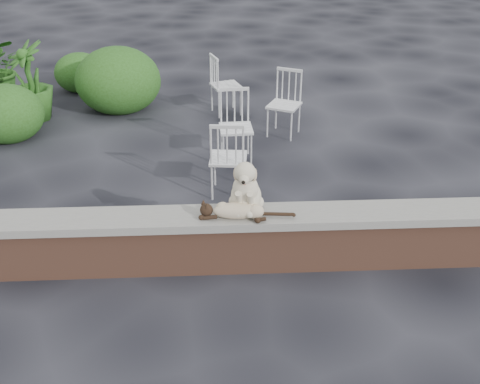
{
  "coord_description": "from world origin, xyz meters",
  "views": [
    {
      "loc": [
        0.08,
        -4.52,
        3.27
      ],
      "look_at": [
        0.31,
        0.2,
        0.7
      ],
      "focal_mm": 42.73,
      "sensor_mm": 36.0,
      "label": 1
    }
  ],
  "objects_px": {
    "chair_b": "(236,127)",
    "potted_plant_b": "(29,81)",
    "chair_c": "(228,157)",
    "cat": "(238,209)",
    "chair_d": "(284,104)",
    "chair_e": "(226,85)",
    "dog": "(246,183)"
  },
  "relations": [
    {
      "from": "dog",
      "to": "chair_b",
      "type": "height_order",
      "value": "dog"
    },
    {
      "from": "cat",
      "to": "chair_e",
      "type": "height_order",
      "value": "chair_e"
    },
    {
      "from": "chair_c",
      "to": "cat",
      "type": "bearing_deg",
      "value": 97.37
    },
    {
      "from": "chair_b",
      "to": "chair_e",
      "type": "relative_size",
      "value": 1.0
    },
    {
      "from": "chair_d",
      "to": "chair_e",
      "type": "height_order",
      "value": "same"
    },
    {
      "from": "chair_b",
      "to": "potted_plant_b",
      "type": "bearing_deg",
      "value": 148.78
    },
    {
      "from": "dog",
      "to": "chair_b",
      "type": "relative_size",
      "value": 0.58
    },
    {
      "from": "dog",
      "to": "chair_e",
      "type": "relative_size",
      "value": 0.58
    },
    {
      "from": "dog",
      "to": "chair_b",
      "type": "bearing_deg",
      "value": 98.64
    },
    {
      "from": "dog",
      "to": "potted_plant_b",
      "type": "relative_size",
      "value": 0.45
    },
    {
      "from": "chair_d",
      "to": "chair_c",
      "type": "bearing_deg",
      "value": -90.13
    },
    {
      "from": "chair_e",
      "to": "cat",
      "type": "bearing_deg",
      "value": 162.26
    },
    {
      "from": "dog",
      "to": "potted_plant_b",
      "type": "distance_m",
      "value": 5.02
    },
    {
      "from": "cat",
      "to": "dog",
      "type": "bearing_deg",
      "value": 70.75
    },
    {
      "from": "chair_b",
      "to": "chair_e",
      "type": "bearing_deg",
      "value": 89.74
    },
    {
      "from": "chair_d",
      "to": "chair_c",
      "type": "xyz_separation_m",
      "value": [
        -0.86,
        -1.74,
        0.0
      ]
    },
    {
      "from": "chair_b",
      "to": "chair_c",
      "type": "height_order",
      "value": "same"
    },
    {
      "from": "dog",
      "to": "chair_c",
      "type": "bearing_deg",
      "value": 103.75
    },
    {
      "from": "cat",
      "to": "potted_plant_b",
      "type": "bearing_deg",
      "value": 134.79
    },
    {
      "from": "chair_d",
      "to": "potted_plant_b",
      "type": "distance_m",
      "value": 3.89
    },
    {
      "from": "cat",
      "to": "chair_e",
      "type": "distance_m",
      "value": 4.23
    },
    {
      "from": "chair_e",
      "to": "chair_d",
      "type": "bearing_deg",
      "value": -156.95
    },
    {
      "from": "chair_c",
      "to": "dog",
      "type": "bearing_deg",
      "value": 100.8
    },
    {
      "from": "chair_e",
      "to": "chair_c",
      "type": "bearing_deg",
      "value": 161.33
    },
    {
      "from": "chair_e",
      "to": "chair_c",
      "type": "distance_m",
      "value": 2.68
    },
    {
      "from": "cat",
      "to": "potted_plant_b",
      "type": "relative_size",
      "value": 0.85
    },
    {
      "from": "cat",
      "to": "chair_d",
      "type": "height_order",
      "value": "chair_d"
    },
    {
      "from": "chair_d",
      "to": "chair_e",
      "type": "relative_size",
      "value": 1.0
    },
    {
      "from": "chair_b",
      "to": "cat",
      "type": "bearing_deg",
      "value": -94.84
    },
    {
      "from": "chair_b",
      "to": "chair_c",
      "type": "relative_size",
      "value": 1.0
    },
    {
      "from": "chair_b",
      "to": "dog",
      "type": "bearing_deg",
      "value": -92.98
    },
    {
      "from": "chair_b",
      "to": "chair_d",
      "type": "height_order",
      "value": "same"
    }
  ]
}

